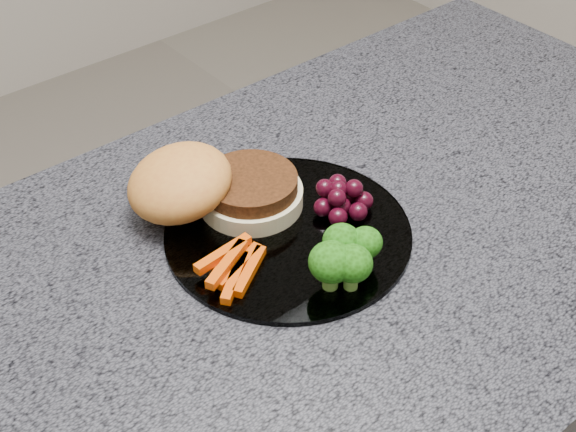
{
  "coord_description": "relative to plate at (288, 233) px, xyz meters",
  "views": [
    {
      "loc": [
        -0.38,
        -0.46,
        1.46
      ],
      "look_at": [
        0.02,
        0.03,
        0.93
      ],
      "focal_mm": 50.0,
      "sensor_mm": 36.0,
      "label": 1
    }
  ],
  "objects": [
    {
      "name": "countertop",
      "position": [
        -0.02,
        -0.03,
        -0.02
      ],
      "size": [
        1.2,
        0.6,
        0.04
      ],
      "primitive_type": "cube",
      "color": "#45464E",
      "rests_on": "island_cabinet"
    },
    {
      "name": "plate",
      "position": [
        0.0,
        0.0,
        0.0
      ],
      "size": [
        0.26,
        0.26,
        0.01
      ],
      "primitive_type": "cylinder",
      "color": "white",
      "rests_on": "countertop"
    },
    {
      "name": "burger",
      "position": [
        -0.04,
        0.08,
        0.03
      ],
      "size": [
        0.21,
        0.19,
        0.06
      ],
      "rotation": [
        0.0,
        0.0,
        -0.41
      ],
      "color": "#CBBF8F",
      "rests_on": "plate"
    },
    {
      "name": "carrot_sticks",
      "position": [
        -0.08,
        -0.01,
        0.01
      ],
      "size": [
        0.08,
        0.07,
        0.02
      ],
      "rotation": [
        0.0,
        0.0,
        0.17
      ],
      "color": "#D04303",
      "rests_on": "plate"
    },
    {
      "name": "broccoli",
      "position": [
        -0.0,
        -0.09,
        0.03
      ],
      "size": [
        0.09,
        0.07,
        0.05
      ],
      "rotation": [
        0.0,
        0.0,
        0.33
      ],
      "color": "#649B38",
      "rests_on": "plate"
    },
    {
      "name": "grape_bunch",
      "position": [
        0.07,
        -0.01,
        0.02
      ],
      "size": [
        0.06,
        0.06,
        0.04
      ],
      "rotation": [
        0.0,
        0.0,
        0.28
      ],
      "color": "black",
      "rests_on": "plate"
    }
  ]
}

